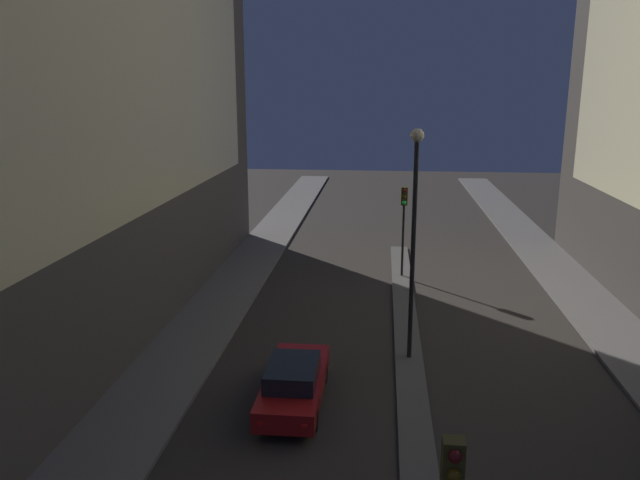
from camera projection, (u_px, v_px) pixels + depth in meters
The scene contains 4 objects.
median_strip at pixel (408, 351), 22.87m from camera, with size 0.98×30.12×0.12m.
traffic_light_mid at pixel (404, 211), 30.91m from camera, with size 0.32×0.42×4.55m.
street_lamp at pixel (414, 217), 21.02m from camera, with size 0.45×0.45×8.06m.
car_left_lane at pixel (294, 382), 18.98m from camera, with size 1.74×4.80×1.49m.
Camera 1 is at (-1.11, -5.36, 9.55)m, focal length 35.00 mm.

